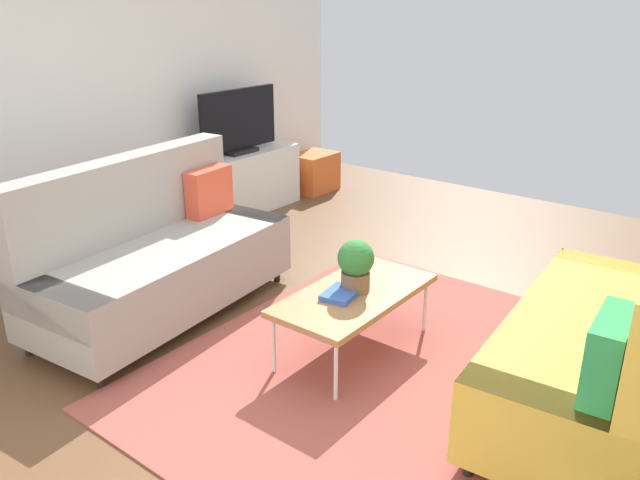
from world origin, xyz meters
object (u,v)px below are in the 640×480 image
at_px(tv_console, 240,183).
at_px(vase_0, 191,153).
at_px(tv, 239,122).
at_px(storage_trunk, 314,172).
at_px(bottle_1, 220,150).
at_px(table_book_0, 341,294).
at_px(bottle_0, 212,150).
at_px(potted_plant, 356,264).
at_px(couch_beige, 156,254).
at_px(couch_green, 610,342).
at_px(coffee_table, 355,296).

distance_m(tv_console, vase_0, 0.71).
xyz_separation_m(tv, storage_trunk, (1.10, -0.08, -0.73)).
relative_size(vase_0, bottle_1, 1.10).
height_order(vase_0, bottle_1, vase_0).
height_order(table_book_0, bottle_0, bottle_0).
bearing_deg(storage_trunk, table_book_0, -138.89).
bearing_deg(potted_plant, bottle_0, 65.29).
relative_size(couch_beige, couch_green, 1.01).
relative_size(storage_trunk, potted_plant, 1.57).
height_order(tv, table_book_0, tv).
height_order(couch_green, bottle_0, couch_green).
relative_size(couch_beige, bottle_1, 11.85).
bearing_deg(table_book_0, vase_0, 66.92).
bearing_deg(bottle_0, vase_0, 153.76).
distance_m(coffee_table, tv_console, 3.00).
height_order(couch_beige, coffee_table, couch_beige).
height_order(potted_plant, bottle_1, bottle_1).
height_order(couch_green, bottle_1, couch_green).
bearing_deg(couch_beige, bottle_0, -150.89).
height_order(couch_beige, potted_plant, couch_beige).
height_order(potted_plant, vase_0, vase_0).
bearing_deg(couch_beige, coffee_table, 99.75).
relative_size(couch_green, potted_plant, 5.93).
relative_size(couch_beige, table_book_0, 8.23).
relative_size(tv, storage_trunk, 1.92).
bearing_deg(tv_console, bottle_1, -172.13).
distance_m(couch_beige, potted_plant, 1.48).
bearing_deg(tv, vase_0, 173.12).
bearing_deg(coffee_table, bottle_1, 62.99).
height_order(tv_console, vase_0, vase_0).
distance_m(couch_beige, couch_green, 2.92).
distance_m(tv, table_book_0, 3.06).
relative_size(tv, potted_plant, 3.03).
bearing_deg(couch_beige, potted_plant, 100.69).
height_order(tv, vase_0, tv).
relative_size(couch_green, tv, 1.96).
relative_size(storage_trunk, table_book_0, 2.17).
distance_m(couch_beige, vase_0, 1.84).
height_order(coffee_table, bottle_0, bottle_0).
xyz_separation_m(tv_console, bottle_0, (-0.40, -0.04, 0.43)).
relative_size(tv_console, table_book_0, 5.83).
distance_m(tv, storage_trunk, 1.32).
relative_size(coffee_table, tv_console, 0.79).
height_order(couch_beige, bottle_0, couch_beige).
bearing_deg(table_book_0, bottle_1, 60.81).
xyz_separation_m(potted_plant, vase_0, (0.97, 2.59, 0.13)).
bearing_deg(table_book_0, couch_green, -74.61).
height_order(couch_beige, tv, tv).
distance_m(couch_green, tv_console, 4.17).
bearing_deg(potted_plant, tv, 58.44).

